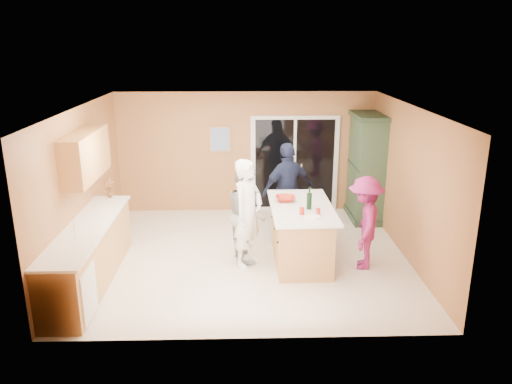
{
  "coord_description": "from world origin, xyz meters",
  "views": [
    {
      "loc": [
        -0.08,
        -8.02,
        3.66
      ],
      "look_at": [
        0.15,
        0.1,
        1.15
      ],
      "focal_mm": 35.0,
      "sensor_mm": 36.0,
      "label": 1
    }
  ],
  "objects_px": {
    "woman_grey": "(246,214)",
    "woman_magenta": "(365,223)",
    "woman_navy": "(288,190)",
    "kitchen_island": "(301,235)",
    "woman_white": "(248,213)",
    "green_hutch": "(367,169)"
  },
  "relations": [
    {
      "from": "woman_grey",
      "to": "kitchen_island",
      "type": "bearing_deg",
      "value": -108.24
    },
    {
      "from": "kitchen_island",
      "to": "green_hutch",
      "type": "bearing_deg",
      "value": 51.86
    },
    {
      "from": "woman_white",
      "to": "woman_magenta",
      "type": "bearing_deg",
      "value": -61.13
    },
    {
      "from": "green_hutch",
      "to": "woman_magenta",
      "type": "distance_m",
      "value": 2.44
    },
    {
      "from": "woman_grey",
      "to": "woman_magenta",
      "type": "bearing_deg",
      "value": -111.18
    },
    {
      "from": "kitchen_island",
      "to": "woman_grey",
      "type": "distance_m",
      "value": 0.99
    },
    {
      "from": "woman_grey",
      "to": "woman_navy",
      "type": "height_order",
      "value": "woman_navy"
    },
    {
      "from": "woman_navy",
      "to": "woman_magenta",
      "type": "xyz_separation_m",
      "value": [
        1.13,
        -1.44,
        -0.13
      ]
    },
    {
      "from": "woman_grey",
      "to": "woman_magenta",
      "type": "distance_m",
      "value": 1.97
    },
    {
      "from": "woman_magenta",
      "to": "woman_navy",
      "type": "bearing_deg",
      "value": -126.61
    },
    {
      "from": "woman_white",
      "to": "woman_grey",
      "type": "bearing_deg",
      "value": 38.41
    },
    {
      "from": "woman_navy",
      "to": "woman_magenta",
      "type": "relative_size",
      "value": 1.17
    },
    {
      "from": "woman_white",
      "to": "woman_magenta",
      "type": "relative_size",
      "value": 1.17
    },
    {
      "from": "woman_navy",
      "to": "woman_magenta",
      "type": "distance_m",
      "value": 1.83
    },
    {
      "from": "woman_white",
      "to": "woman_grey",
      "type": "xyz_separation_m",
      "value": [
        -0.02,
        0.26,
        -0.1
      ]
    },
    {
      "from": "kitchen_island",
      "to": "woman_navy",
      "type": "height_order",
      "value": "woman_navy"
    },
    {
      "from": "green_hutch",
      "to": "woman_grey",
      "type": "bearing_deg",
      "value": -142.25
    },
    {
      "from": "kitchen_island",
      "to": "woman_navy",
      "type": "xyz_separation_m",
      "value": [
        -0.12,
        1.17,
        0.45
      ]
    },
    {
      "from": "woman_navy",
      "to": "woman_white",
      "type": "bearing_deg",
      "value": 32.94
    },
    {
      "from": "green_hutch",
      "to": "woman_white",
      "type": "xyz_separation_m",
      "value": [
        -2.49,
        -2.2,
        -0.17
      ]
    },
    {
      "from": "kitchen_island",
      "to": "woman_magenta",
      "type": "xyz_separation_m",
      "value": [
        1.01,
        -0.26,
        0.31
      ]
    },
    {
      "from": "woman_grey",
      "to": "woman_magenta",
      "type": "height_order",
      "value": "woman_grey"
    }
  ]
}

